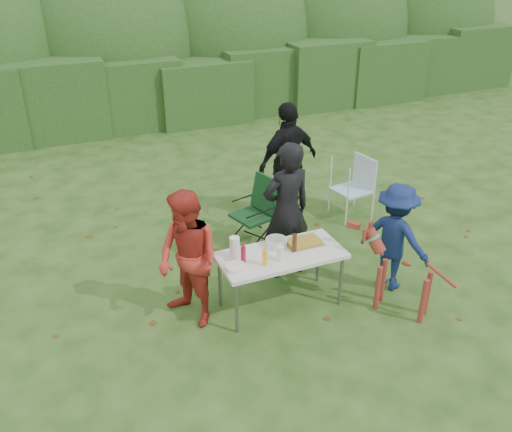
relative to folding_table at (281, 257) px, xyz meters
name	(u,v)px	position (x,y,z in m)	size (l,w,h in m)	color
ground	(273,320)	(-0.20, -0.24, -0.69)	(80.00, 80.00, 0.00)	#1E4211
hedge_row	(130,92)	(-0.20, 7.76, 0.16)	(22.00, 1.40, 1.70)	#23471C
shrub_backdrop	(114,47)	(-0.20, 9.36, 0.91)	(20.00, 2.60, 3.20)	#3D6628
folding_table	(281,257)	(0.00, 0.00, 0.00)	(1.50, 0.70, 0.74)	silver
person_cook	(286,211)	(0.37, 0.63, 0.25)	(0.68, 0.45, 1.86)	black
person_red_jacket	(188,260)	(-1.09, 0.16, 0.14)	(0.80, 0.63, 1.65)	#B12C22
person_black_puffy	(288,162)	(1.13, 2.13, 0.26)	(1.11, 0.46, 1.89)	black
child	(395,237)	(1.49, -0.18, 0.03)	(0.93, 0.53, 1.43)	navy
dog	(405,275)	(1.29, -0.69, -0.17)	(1.09, 0.44, 1.03)	maroon
camping_chair	(253,212)	(0.30, 1.55, -0.19)	(0.62, 0.62, 1.00)	#113A19
lawn_chair	(352,188)	(2.10, 1.75, -0.20)	(0.58, 0.58, 0.98)	#4A9CC4
food_tray	(304,244)	(0.35, 0.09, 0.06)	(0.45, 0.30, 0.02)	#B7B7BA
focaccia_bread	(304,242)	(0.35, 0.09, 0.09)	(0.40, 0.26, 0.04)	#A78E2C
mustard_bottle	(265,258)	(-0.28, -0.16, 0.15)	(0.06, 0.06, 0.20)	yellow
ketchup_bottle	(243,255)	(-0.49, -0.03, 0.16)	(0.06, 0.06, 0.22)	maroon
beer_bottle	(294,243)	(0.16, -0.03, 0.17)	(0.06, 0.06, 0.24)	#47230F
paper_towel_roll	(235,247)	(-0.53, 0.15, 0.18)	(0.12, 0.12, 0.26)	white
cup_stack	(280,254)	(-0.08, -0.14, 0.14)	(0.08, 0.08, 0.18)	white
pasta_bowl	(276,243)	(0.02, 0.18, 0.10)	(0.26, 0.26, 0.10)	silver
plate_stack	(236,268)	(-0.62, -0.11, 0.08)	(0.24, 0.24, 0.05)	white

